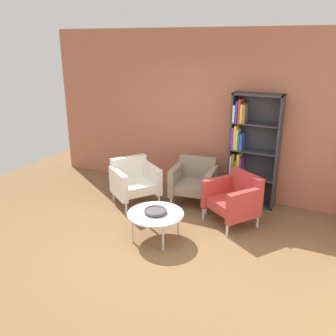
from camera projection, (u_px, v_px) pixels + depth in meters
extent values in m
plane|color=brown|center=(141.00, 254.00, 4.87)|extent=(8.32, 8.32, 0.00)
cube|color=#B2664C|center=(208.00, 114.00, 6.47)|extent=(6.40, 0.12, 2.90)
cube|color=#333338|center=(232.00, 148.00, 6.22)|extent=(0.03, 0.30, 1.90)
cube|color=#333338|center=(278.00, 154.00, 5.90)|extent=(0.03, 0.30, 1.90)
cube|color=#333338|center=(259.00, 94.00, 5.75)|extent=(0.80, 0.30, 0.03)
cube|color=#333338|center=(250.00, 202.00, 6.37)|extent=(0.80, 0.30, 0.03)
cube|color=#333338|center=(256.00, 149.00, 6.18)|extent=(0.80, 0.02, 1.90)
cube|color=#333338|center=(252.00, 177.00, 6.21)|extent=(0.76, 0.28, 0.02)
cube|color=#333338|center=(254.00, 151.00, 6.06)|extent=(0.76, 0.28, 0.02)
cube|color=#333338|center=(256.00, 124.00, 5.90)|extent=(0.76, 0.28, 0.02)
cube|color=orange|center=(231.00, 191.00, 6.42)|extent=(0.04, 0.20, 0.28)
cube|color=black|center=(233.00, 189.00, 6.41)|extent=(0.03, 0.24, 0.34)
cube|color=yellow|center=(235.00, 189.00, 6.38)|extent=(0.03, 0.22, 0.38)
cube|color=yellow|center=(238.00, 189.00, 6.38)|extent=(0.04, 0.25, 0.36)
cube|color=olive|center=(240.00, 192.00, 6.36)|extent=(0.03, 0.21, 0.29)
cube|color=green|center=(242.00, 192.00, 6.33)|extent=(0.03, 0.21, 0.32)
cube|color=white|center=(232.00, 165.00, 6.26)|extent=(0.03, 0.20, 0.34)
cube|color=olive|center=(234.00, 163.00, 6.25)|extent=(0.04, 0.22, 0.38)
cube|color=orange|center=(236.00, 167.00, 6.26)|extent=(0.02, 0.23, 0.27)
cube|color=yellow|center=(239.00, 164.00, 6.21)|extent=(0.04, 0.21, 0.39)
cube|color=purple|center=(241.00, 166.00, 6.22)|extent=(0.02, 0.25, 0.32)
cube|color=purple|center=(233.00, 138.00, 6.09)|extent=(0.03, 0.17, 0.37)
cube|color=yellow|center=(236.00, 137.00, 6.08)|extent=(0.04, 0.19, 0.41)
cube|color=white|center=(238.00, 139.00, 6.07)|extent=(0.02, 0.20, 0.34)
cube|color=green|center=(240.00, 142.00, 6.09)|extent=(0.02, 0.23, 0.26)
cube|color=blue|center=(242.00, 141.00, 6.07)|extent=(0.04, 0.22, 0.27)
cube|color=white|center=(235.00, 113.00, 5.97)|extent=(0.03, 0.20, 0.28)
cube|color=blue|center=(238.00, 111.00, 5.94)|extent=(0.02, 0.21, 0.35)
cube|color=red|center=(241.00, 110.00, 5.93)|extent=(0.03, 0.24, 0.38)
cube|color=yellow|center=(243.00, 113.00, 5.92)|extent=(0.03, 0.23, 0.30)
cube|color=olive|center=(245.00, 113.00, 5.90)|extent=(0.04, 0.22, 0.31)
cylinder|color=silver|center=(156.00, 214.00, 5.12)|extent=(0.80, 0.80, 0.02)
cylinder|color=silver|center=(132.00, 230.00, 5.09)|extent=(0.03, 0.03, 0.38)
cylinder|color=silver|center=(163.00, 238.00, 4.89)|extent=(0.03, 0.03, 0.38)
cylinder|color=silver|center=(149.00, 216.00, 5.49)|extent=(0.03, 0.03, 0.38)
cylinder|color=silver|center=(178.00, 223.00, 5.29)|extent=(0.03, 0.03, 0.38)
cylinder|color=#4C4C51|center=(155.00, 212.00, 5.12)|extent=(0.13, 0.13, 0.02)
cylinder|color=#4C4C51|center=(155.00, 211.00, 5.11)|extent=(0.32, 0.32, 0.02)
torus|color=#4C4C51|center=(155.00, 210.00, 5.10)|extent=(0.32, 0.32, 0.02)
cube|color=gray|center=(193.00, 187.00, 6.25)|extent=(0.71, 0.66, 0.16)
cube|color=gray|center=(198.00, 167.00, 6.40)|extent=(0.65, 0.20, 0.38)
cube|color=gray|center=(176.00, 179.00, 6.29)|extent=(0.18, 0.63, 0.46)
cube|color=gray|center=(211.00, 183.00, 6.10)|extent=(0.18, 0.63, 0.46)
cylinder|color=silver|center=(171.00, 202.00, 6.13)|extent=(0.04, 0.04, 0.24)
cylinder|color=silver|center=(206.00, 207.00, 5.95)|extent=(0.04, 0.04, 0.24)
cylinder|color=silver|center=(181.00, 189.00, 6.65)|extent=(0.04, 0.04, 0.24)
cylinder|color=silver|center=(214.00, 194.00, 6.46)|extent=(0.04, 0.04, 0.24)
cube|color=#B73833|center=(232.00, 204.00, 5.58)|extent=(0.86, 0.84, 0.16)
cube|color=#B73833|center=(247.00, 185.00, 5.61)|extent=(0.60, 0.46, 0.38)
cube|color=#B73833|center=(219.00, 191.00, 5.79)|extent=(0.43, 0.57, 0.46)
cube|color=#B73833|center=(245.00, 206.00, 5.28)|extent=(0.43, 0.57, 0.46)
cylinder|color=silver|center=(203.00, 213.00, 5.75)|extent=(0.04, 0.04, 0.24)
cylinder|color=silver|center=(227.00, 229.00, 5.25)|extent=(0.04, 0.04, 0.24)
cylinder|color=silver|center=(232.00, 205.00, 6.01)|extent=(0.04, 0.04, 0.24)
cylinder|color=silver|center=(258.00, 220.00, 5.52)|extent=(0.04, 0.04, 0.24)
cube|color=white|center=(135.00, 187.00, 6.25)|extent=(0.84, 0.86, 0.16)
cube|color=white|center=(129.00, 167.00, 6.38)|extent=(0.47, 0.59, 0.38)
cube|color=white|center=(118.00, 184.00, 6.06)|extent=(0.56, 0.44, 0.46)
cube|color=white|center=(152.00, 178.00, 6.34)|extent=(0.56, 0.44, 0.46)
cylinder|color=silver|center=(126.00, 208.00, 5.93)|extent=(0.04, 0.04, 0.24)
cylinder|color=silver|center=(159.00, 200.00, 6.19)|extent=(0.04, 0.04, 0.24)
cylinder|color=silver|center=(114.00, 195.00, 6.41)|extent=(0.04, 0.04, 0.24)
cylinder|color=silver|center=(145.00, 189.00, 6.67)|extent=(0.04, 0.04, 0.24)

